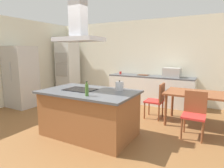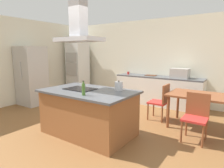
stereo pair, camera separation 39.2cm
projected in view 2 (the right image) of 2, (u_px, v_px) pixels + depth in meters
ground at (126, 114)px, 5.15m from camera, size 16.00×16.00×0.00m
wall_back at (153, 61)px, 6.35m from camera, size 7.20×0.10×2.70m
wall_left at (31, 61)px, 6.45m from camera, size 0.10×8.80×2.70m
kitchen_island at (89, 112)px, 3.86m from camera, size 1.86×1.15×0.90m
cooktop at (80, 89)px, 3.90m from camera, size 0.60×0.44×0.01m
tea_kettle at (119, 86)px, 3.78m from camera, size 0.21×0.16×0.20m
olive_oil_bottle at (84, 89)px, 3.33m from camera, size 0.06×0.06×0.26m
back_counter at (158, 91)px, 6.01m from camera, size 2.68×0.62×0.90m
countertop_microwave at (180, 73)px, 5.54m from camera, size 0.50×0.38×0.28m
coffee_mug_red at (128, 73)px, 6.51m from camera, size 0.08×0.08×0.09m
cutting_board at (151, 75)px, 6.12m from camera, size 0.34×0.24×0.02m
wall_oven_stack at (78, 66)px, 7.52m from camera, size 0.70×0.66×2.20m
refrigerator at (32, 76)px, 6.00m from camera, size 0.80×0.73×1.82m
dining_table at (203, 99)px, 4.08m from camera, size 1.40×0.90×0.75m
chair_at_left_end at (161, 100)px, 4.62m from camera, size 0.42×0.42×0.89m
chair_facing_island at (196, 114)px, 3.57m from camera, size 0.42×0.42×0.89m
range_hood at (79, 28)px, 3.70m from camera, size 0.90×0.55×0.78m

